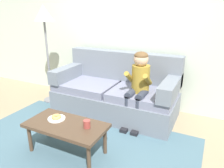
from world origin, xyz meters
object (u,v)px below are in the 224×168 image
at_px(donut, 56,117).
at_px(toy_controller, 57,125).
at_px(coffee_table, 66,127).
at_px(person_child, 139,82).
at_px(floor_lamp, 44,23).
at_px(mug, 87,124).
at_px(couch, 116,93).

xyz_separation_m(donut, toy_controller, (-0.36, 0.39, -0.40)).
height_order(donut, toy_controller, donut).
xyz_separation_m(coffee_table, person_child, (0.51, 1.04, 0.32)).
bearing_deg(toy_controller, coffee_table, -67.06).
relative_size(coffee_table, floor_lamp, 0.55).
bearing_deg(coffee_table, person_child, 63.74).
bearing_deg(floor_lamp, mug, -36.29).
bearing_deg(person_child, floor_lamp, 176.25).
relative_size(coffee_table, mug, 10.61).
relative_size(person_child, toy_controller, 4.87).
distance_m(toy_controller, floor_lamp, 1.74).
relative_size(donut, toy_controller, 0.53).
height_order(person_child, toy_controller, person_child).
bearing_deg(mug, coffee_table, -171.84).
height_order(couch, mug, couch).
bearing_deg(toy_controller, mug, -54.13).
bearing_deg(coffee_table, donut, 166.18).
relative_size(coffee_table, person_child, 0.87).
bearing_deg(floor_lamp, toy_controller, -44.57).
distance_m(donut, toy_controller, 0.67).
xyz_separation_m(coffee_table, floor_lamp, (-1.26, 1.16, 1.08)).
bearing_deg(toy_controller, couch, 27.01).
height_order(mug, toy_controller, mug).
xyz_separation_m(person_child, mug, (-0.25, -1.00, -0.23)).
height_order(donut, mug, mug).
bearing_deg(floor_lamp, donut, -45.73).
xyz_separation_m(coffee_table, mug, (0.27, 0.04, 0.09)).
relative_size(mug, toy_controller, 0.40).
height_order(mug, floor_lamp, floor_lamp).
xyz_separation_m(person_child, floor_lamp, (-1.77, 0.12, 0.76)).
xyz_separation_m(couch, mug, (0.21, -1.22, 0.09)).
height_order(donut, floor_lamp, floor_lamp).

